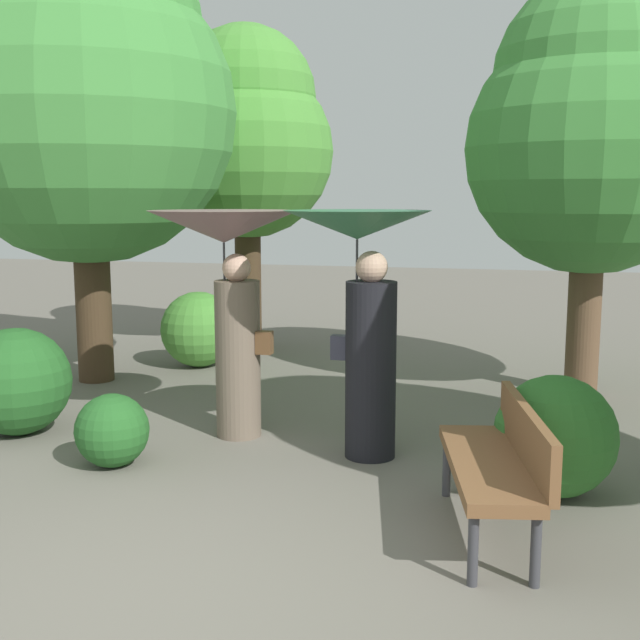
{
  "coord_description": "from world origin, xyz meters",
  "views": [
    {
      "loc": [
        1.78,
        -3.72,
        2.13
      ],
      "look_at": [
        0.0,
        3.33,
        1.0
      ],
      "focal_mm": 44.97,
      "sensor_mm": 36.0,
      "label": 1
    }
  ],
  "objects_px": {
    "person_right": "(363,289)",
    "tree_mid_right": "(594,126)",
    "tree_near_left": "(84,88)",
    "person_left": "(228,269)",
    "park_bench": "(500,458)",
    "tree_mid_left": "(246,135)"
  },
  "relations": [
    {
      "from": "person_right",
      "to": "tree_mid_right",
      "type": "xyz_separation_m",
      "value": [
        1.89,
        2.56,
        1.44
      ]
    },
    {
      "from": "tree_mid_right",
      "to": "tree_near_left",
      "type": "bearing_deg",
      "value": -173.33
    },
    {
      "from": "person_left",
      "to": "park_bench",
      "type": "bearing_deg",
      "value": -117.29
    },
    {
      "from": "person_left",
      "to": "person_right",
      "type": "bearing_deg",
      "value": -95.91
    },
    {
      "from": "tree_mid_left",
      "to": "person_left",
      "type": "bearing_deg",
      "value": -73.03
    },
    {
      "from": "tree_near_left",
      "to": "tree_mid_left",
      "type": "height_order",
      "value": "tree_near_left"
    },
    {
      "from": "tree_mid_right",
      "to": "person_right",
      "type": "bearing_deg",
      "value": -126.42
    },
    {
      "from": "person_right",
      "to": "tree_mid_right",
      "type": "distance_m",
      "value": 3.5
    },
    {
      "from": "tree_mid_left",
      "to": "tree_mid_right",
      "type": "distance_m",
      "value": 4.72
    },
    {
      "from": "tree_mid_left",
      "to": "tree_mid_right",
      "type": "height_order",
      "value": "tree_mid_left"
    },
    {
      "from": "person_left",
      "to": "tree_mid_left",
      "type": "relative_size",
      "value": 0.45
    },
    {
      "from": "person_left",
      "to": "tree_near_left",
      "type": "xyz_separation_m",
      "value": [
        -2.28,
        1.64,
        1.8
      ]
    },
    {
      "from": "person_right",
      "to": "park_bench",
      "type": "xyz_separation_m",
      "value": [
        1.14,
        -1.35,
        -0.88
      ]
    },
    {
      "from": "park_bench",
      "to": "tree_mid_right",
      "type": "relative_size",
      "value": 0.36
    },
    {
      "from": "person_right",
      "to": "tree_near_left",
      "type": "height_order",
      "value": "tree_near_left"
    },
    {
      "from": "tree_near_left",
      "to": "tree_mid_right",
      "type": "xyz_separation_m",
      "value": [
        5.42,
        0.63,
        -0.46
      ]
    },
    {
      "from": "park_bench",
      "to": "tree_mid_left",
      "type": "bearing_deg",
      "value": -158.76
    },
    {
      "from": "person_left",
      "to": "tree_mid_left",
      "type": "xyz_separation_m",
      "value": [
        -1.23,
        4.03,
        1.46
      ]
    },
    {
      "from": "tree_near_left",
      "to": "tree_mid_right",
      "type": "bearing_deg",
      "value": 6.67
    },
    {
      "from": "person_right",
      "to": "tree_near_left",
      "type": "bearing_deg",
      "value": 68.38
    },
    {
      "from": "park_bench",
      "to": "tree_mid_right",
      "type": "bearing_deg",
      "value": 157.78
    },
    {
      "from": "tree_mid_left",
      "to": "person_right",
      "type": "bearing_deg",
      "value": -60.08
    }
  ]
}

